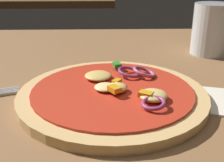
# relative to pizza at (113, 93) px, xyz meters

# --- Properties ---
(dining_table) EXTENTS (1.31, 1.01, 0.04)m
(dining_table) POSITION_rel_pizza_xyz_m (-0.05, -0.02, -0.03)
(dining_table) COLOR brown
(dining_table) RESTS_ON ground
(pizza) EXTENTS (0.27, 0.27, 0.03)m
(pizza) POSITION_rel_pizza_xyz_m (0.00, 0.00, 0.00)
(pizza) COLOR tan
(pizza) RESTS_ON dining_table
(beer_glass) EXTENTS (0.08, 0.08, 0.11)m
(beer_glass) POSITION_rel_pizza_xyz_m (0.22, 0.22, 0.04)
(beer_glass) COLOR silver
(beer_glass) RESTS_ON dining_table
(background_table) EXTENTS (0.68, 0.48, 0.04)m
(background_table) POSITION_rel_pizza_xyz_m (-0.29, 1.46, -0.03)
(background_table) COLOR brown
(background_table) RESTS_ON ground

